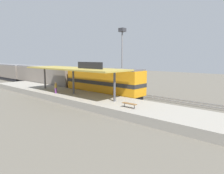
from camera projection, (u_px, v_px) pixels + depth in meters
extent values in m
plane|color=#5B564C|center=(105.00, 94.00, 34.94)|extent=(120.00, 120.00, 0.00)
cube|color=#4E4941|center=(96.00, 95.00, 33.46)|extent=(3.20, 110.00, 0.04)
cube|color=gray|center=(93.00, 95.00, 32.92)|extent=(0.10, 110.00, 0.16)
cube|color=gray|center=(100.00, 94.00, 33.98)|extent=(0.10, 110.00, 0.16)
cube|color=#4E4941|center=(115.00, 92.00, 36.85)|extent=(3.20, 110.00, 0.04)
cube|color=gray|center=(112.00, 92.00, 36.31)|extent=(0.10, 110.00, 0.16)
cube|color=gray|center=(117.00, 91.00, 37.37)|extent=(0.10, 110.00, 0.16)
cube|color=gray|center=(74.00, 97.00, 30.01)|extent=(6.00, 44.00, 0.90)
cylinder|color=#47474C|center=(114.00, 87.00, 24.40)|extent=(0.28, 0.28, 3.60)
cylinder|color=#47474C|center=(73.00, 82.00, 29.69)|extent=(0.28, 0.28, 3.60)
cylinder|color=#47474C|center=(45.00, 78.00, 34.98)|extent=(0.28, 0.28, 3.60)
cube|color=#A38E3D|center=(73.00, 69.00, 29.42)|extent=(5.20, 18.00, 0.20)
cube|color=black|center=(90.00, 65.00, 26.96)|extent=(0.12, 4.80, 0.90)
cylinder|color=#333338|center=(134.00, 107.00, 20.97)|extent=(0.07, 0.07, 0.42)
cylinder|color=#333338|center=(125.00, 105.00, 21.83)|extent=(0.07, 0.07, 0.42)
cube|color=brown|center=(129.00, 104.00, 21.37)|extent=(0.44, 1.70, 0.08)
cube|color=#28282D|center=(103.00, 93.00, 32.39)|extent=(2.60, 13.60, 0.70)
cube|color=orange|center=(103.00, 80.00, 32.09)|extent=(2.90, 14.40, 3.50)
cube|color=#515156|center=(103.00, 69.00, 31.83)|extent=(2.78, 14.11, 0.24)
cube|color=#282828|center=(103.00, 82.00, 32.13)|extent=(2.93, 14.43, 0.56)
cube|color=#28282D|center=(44.00, 84.00, 44.30)|extent=(2.60, 19.20, 0.70)
cube|color=slate|center=(44.00, 75.00, 44.01)|extent=(2.90, 20.00, 3.30)
cube|color=slate|center=(43.00, 67.00, 43.76)|extent=(2.78, 19.60, 0.24)
cube|color=#28282D|center=(6.00, 78.00, 58.05)|extent=(2.60, 19.20, 0.70)
cube|color=slate|center=(6.00, 71.00, 57.76)|extent=(2.90, 20.00, 3.30)
cube|color=slate|center=(5.00, 64.00, 57.51)|extent=(2.78, 19.60, 0.24)
cylinder|color=slate|center=(122.00, 61.00, 39.03)|extent=(0.28, 0.28, 11.00)
cube|color=#333338|center=(122.00, 30.00, 38.20)|extent=(1.10, 1.10, 0.70)
cylinder|color=#663375|center=(55.00, 91.00, 30.07)|extent=(0.16, 0.16, 0.84)
cylinder|color=#663375|center=(56.00, 90.00, 30.20)|extent=(0.16, 0.16, 0.84)
cylinder|color=olive|center=(56.00, 86.00, 30.03)|extent=(0.34, 0.34, 0.64)
sphere|color=tan|center=(56.00, 83.00, 29.97)|extent=(0.23, 0.23, 0.23)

